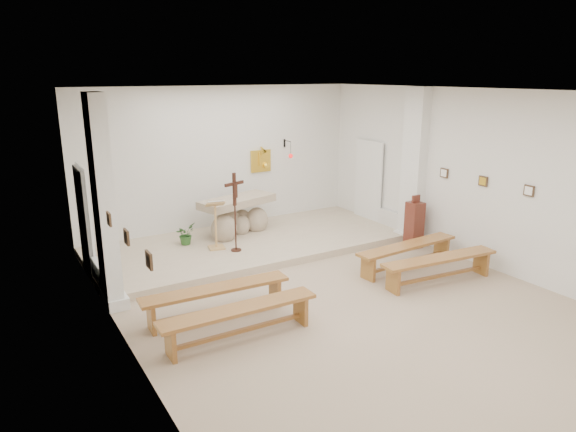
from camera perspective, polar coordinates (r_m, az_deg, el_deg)
ground at (r=8.85m, az=6.44°, el=-9.73°), size 7.00×10.00×0.00m
wall_left at (r=6.77m, az=-17.28°, el=-2.48°), size 0.02×10.00×3.50m
wall_right at (r=10.72m, az=21.77°, el=3.60°), size 0.02×10.00×3.50m
wall_back at (r=12.49m, az=-7.39°, el=6.14°), size 7.00×0.02×3.50m
ceiling at (r=8.01m, az=7.22°, el=13.47°), size 7.00×10.00×0.02m
sanctuary_platform at (r=11.58m, az=-4.10°, el=-3.06°), size 6.98×3.00×0.15m
pilaster_left at (r=8.69m, az=-19.79°, el=1.21°), size 0.26×0.55×3.50m
pilaster_right at (r=11.92m, az=13.81°, el=5.37°), size 0.26×0.55×3.50m
gold_wall_relief at (r=12.93m, az=-3.04°, el=6.12°), size 0.55×0.04×0.55m
sanctuary_lamp at (r=13.03m, az=0.21°, el=6.92°), size 0.11×0.36×0.44m
station_frame_left_front at (r=6.05m, az=-15.19°, el=-4.76°), size 0.03×0.20×0.20m
station_frame_left_mid at (r=6.97m, az=-17.51°, el=-2.24°), size 0.03×0.20×0.20m
station_frame_left_rear at (r=7.91m, az=-19.28°, el=-0.31°), size 0.03×0.20×0.20m
station_frame_right_front at (r=10.26m, az=25.20°, el=2.56°), size 0.03×0.20×0.20m
station_frame_right_mid at (r=10.83m, az=20.86°, el=3.64°), size 0.03×0.20×0.20m
station_frame_right_rear at (r=11.46m, az=16.96°, el=4.59°), size 0.03×0.20×0.20m
radiator_left at (r=9.77m, az=-20.19°, el=-6.40°), size 0.10×0.85×0.52m
radiator_right at (r=12.78m, az=11.39°, el=-0.63°), size 0.10×0.85×0.52m
altar at (r=11.97m, az=-5.69°, el=-0.29°), size 1.96×1.18×0.95m
lectern at (r=10.95m, az=-8.02°, el=-0.94°), size 0.44×0.39×1.09m
crucifix_stand at (r=10.65m, az=-5.91°, el=1.06°), size 0.49×0.22×1.67m
potted_plant at (r=11.43m, az=-11.33°, el=-1.98°), size 0.55×0.54×0.46m
donation_pedestal at (r=11.73m, az=13.84°, el=-0.93°), size 0.33×0.33×1.20m
bench_left_front at (r=8.30m, az=-7.97°, el=-8.65°), size 2.43×0.51×0.51m
bench_right_front at (r=10.46m, az=13.12°, el=-3.74°), size 2.43×0.52×0.51m
bench_left_second at (r=7.60m, az=-5.39°, el=-10.94°), size 2.41×0.41×0.51m
bench_right_second at (r=9.91m, az=16.50°, el=-5.07°), size 2.44×0.63×0.51m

